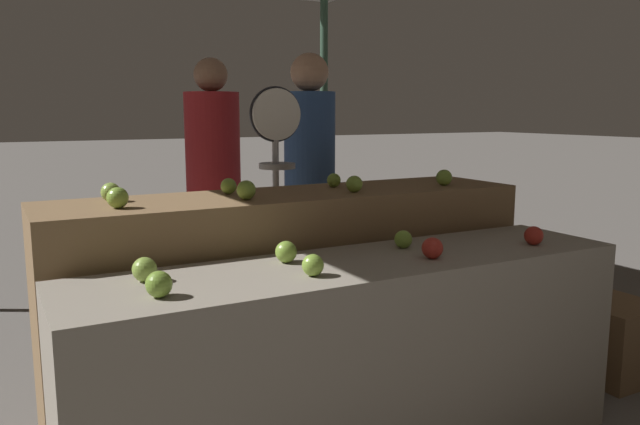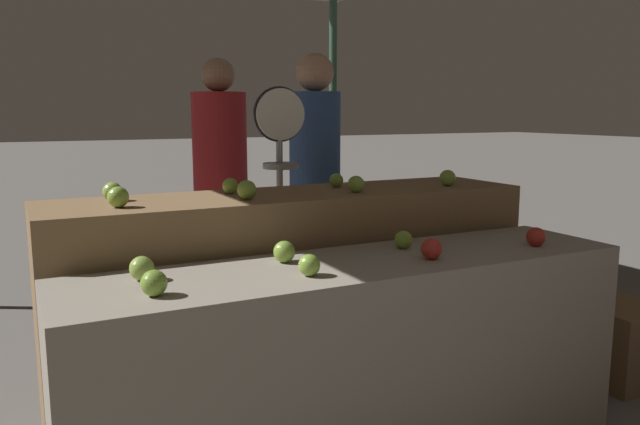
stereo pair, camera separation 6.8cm
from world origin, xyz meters
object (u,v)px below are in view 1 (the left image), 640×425
object	(u,v)px
person_vendor_at_scale	(310,173)
wooden_crate_side	(613,339)
produce_scale	(276,163)
person_customer_left	(213,167)

from	to	relation	value
person_vendor_at_scale	wooden_crate_side	bearing A→B (deg)	118.46
produce_scale	person_customer_left	bearing A→B (deg)	89.62
produce_scale	wooden_crate_side	bearing A→B (deg)	-35.42
produce_scale	person_vendor_at_scale	size ratio (longest dim) A/B	0.88
person_vendor_at_scale	produce_scale	bearing A→B (deg)	28.53
produce_scale	wooden_crate_side	size ratio (longest dim) A/B	3.77
produce_scale	wooden_crate_side	world-z (taller)	produce_scale
person_vendor_at_scale	person_customer_left	bearing A→B (deg)	-77.16
produce_scale	person_customer_left	world-z (taller)	person_customer_left
wooden_crate_side	produce_scale	bearing A→B (deg)	144.58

